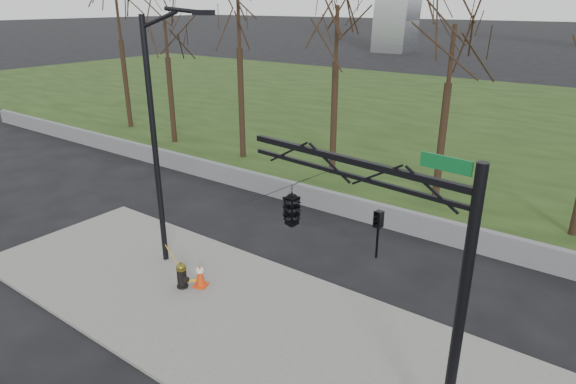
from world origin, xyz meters
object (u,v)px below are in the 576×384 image
Objects in this scene: fire_hydrant at (182,276)px; traffic_signal_mast at (319,215)px; traffic_cone at (200,275)px; street_light at (159,128)px.

traffic_signal_mast reaches higher than fire_hydrant.
traffic_signal_mast is (4.91, -1.03, 3.66)m from traffic_cone.
street_light is 7.12m from traffic_signal_mast.
street_light reaches higher than traffic_signal_mast.
street_light is (-1.60, 0.96, 4.20)m from fire_hydrant.
traffic_cone is 6.21m from traffic_signal_mast.
street_light is at bearing 163.66° from traffic_cone.
fire_hydrant is 0.55m from traffic_cone.
traffic_cone is 4.70m from street_light.
fire_hydrant is 6.47m from traffic_signal_mast.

